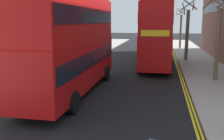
% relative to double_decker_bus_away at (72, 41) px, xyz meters
% --- Properties ---
extents(sidewalk_right, '(4.00, 80.00, 0.14)m').
position_rel_double_decker_bus_away_xyz_m(sidewalk_right, '(8.73, 3.04, -2.96)').
color(sidewalk_right, '#9E9991').
rests_on(sidewalk_right, ground).
extents(sidewalk_left, '(4.00, 80.00, 0.14)m').
position_rel_double_decker_bus_away_xyz_m(sidewalk_left, '(-4.27, 3.04, -2.96)').
color(sidewalk_left, '#9E9991').
rests_on(sidewalk_left, ground).
extents(kerb_line_outer, '(0.10, 56.00, 0.01)m').
position_rel_double_decker_bus_away_xyz_m(kerb_line_outer, '(6.63, 1.04, -3.03)').
color(kerb_line_outer, yellow).
rests_on(kerb_line_outer, ground).
extents(kerb_line_inner, '(0.10, 56.00, 0.01)m').
position_rel_double_decker_bus_away_xyz_m(kerb_line_inner, '(6.47, 1.04, -3.03)').
color(kerb_line_inner, yellow).
rests_on(kerb_line_inner, ground).
extents(double_decker_bus_away, '(2.84, 10.82, 5.64)m').
position_rel_double_decker_bus_away_xyz_m(double_decker_bus_away, '(0.00, 0.00, 0.00)').
color(double_decker_bus_away, '#B20F0F').
rests_on(double_decker_bus_away, ground).
extents(double_decker_bus_oncoming, '(2.93, 10.85, 5.64)m').
position_rel_double_decker_bus_away_xyz_m(double_decker_bus_oncoming, '(4.46, 9.77, 0.00)').
color(double_decker_bus_oncoming, '#B20F0F').
rests_on(double_decker_bus_oncoming, ground).
extents(street_tree_near, '(1.57, 1.64, 6.16)m').
position_rel_double_decker_bus_away_xyz_m(street_tree_near, '(7.55, 13.41, 0.03)').
color(street_tree_near, '#6B6047').
rests_on(street_tree_near, sidewalk_right).
extents(street_tree_far, '(1.50, 1.39, 5.86)m').
position_rel_double_decker_bus_away_xyz_m(street_tree_far, '(7.65, 24.99, 0.03)').
color(street_tree_far, '#6B6047').
rests_on(street_tree_far, sidewalk_right).
extents(street_tree_distant, '(1.88, 2.18, 5.94)m').
position_rel_double_decker_bus_away_xyz_m(street_tree_distant, '(8.74, 4.41, 0.14)').
color(street_tree_distant, '#6B6047').
rests_on(street_tree_distant, sidewalk_right).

